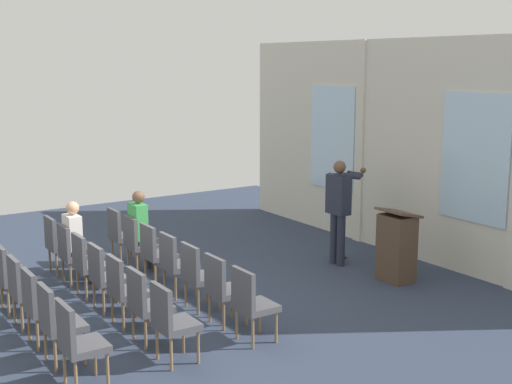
{
  "coord_description": "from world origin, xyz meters",
  "views": [
    {
      "loc": [
        8.67,
        -3.36,
        3.38
      ],
      "look_at": [
        0.02,
        2.35,
        1.41
      ],
      "focal_mm": 48.17,
      "sensor_mm": 36.0,
      "label": 1
    }
  ],
  "objects": [
    {
      "name": "rear_partition",
      "position": [
        0.03,
        5.36,
        1.89
      ],
      "size": [
        8.62,
        0.14,
        3.78
      ],
      "color": "beige",
      "rests_on": "ground"
    },
    {
      "name": "chair_r1_c0",
      "position": [
        -2.03,
        -0.13,
        0.53
      ],
      "size": [
        0.46,
        0.44,
        0.94
      ],
      "color": "olive",
      "rests_on": "ground"
    },
    {
      "name": "speaker",
      "position": [
        0.07,
        3.98,
        1.03
      ],
      "size": [
        0.51,
        0.69,
        1.77
      ],
      "color": "#232838",
      "rests_on": "ground"
    },
    {
      "name": "mic_stand",
      "position": [
        -0.22,
        4.24,
        0.34
      ],
      "size": [
        0.28,
        0.28,
        1.55
      ],
      "color": "black",
      "rests_on": "ground"
    },
    {
      "name": "chair_r0_c0",
      "position": [
        -2.03,
        0.95,
        0.53
      ],
      "size": [
        0.46,
        0.44,
        0.94
      ],
      "color": "olive",
      "rests_on": "ground"
    },
    {
      "name": "chair_r2_c6",
      "position": [
        2.03,
        -1.21,
        0.53
      ],
      "size": [
        0.46,
        0.44,
        0.94
      ],
      "color": "olive",
      "rests_on": "ground"
    },
    {
      "name": "chair_r1_c5",
      "position": [
        1.35,
        -0.13,
        0.53
      ],
      "size": [
        0.46,
        0.44,
        0.94
      ],
      "color": "olive",
      "rests_on": "ground"
    },
    {
      "name": "chair_r2_c4",
      "position": [
        0.68,
        -1.21,
        0.53
      ],
      "size": [
        0.46,
        0.44,
        0.94
      ],
      "color": "olive",
      "rests_on": "ground"
    },
    {
      "name": "chair_r1_c6",
      "position": [
        2.03,
        -0.13,
        0.53
      ],
      "size": [
        0.46,
        0.44,
        0.94
      ],
      "color": "olive",
      "rests_on": "ground"
    },
    {
      "name": "chair_r2_c3",
      "position": [
        0.0,
        -1.21,
        0.53
      ],
      "size": [
        0.46,
        0.44,
        0.94
      ],
      "color": "olive",
      "rests_on": "ground"
    },
    {
      "name": "chair_r2_c2",
      "position": [
        -0.68,
        -1.21,
        0.53
      ],
      "size": [
        0.46,
        0.44,
        0.94
      ],
      "color": "olive",
      "rests_on": "ground"
    },
    {
      "name": "chair_r1_c3",
      "position": [
        0.0,
        -0.13,
        0.53
      ],
      "size": [
        0.46,
        0.44,
        0.94
      ],
      "color": "olive",
      "rests_on": "ground"
    },
    {
      "name": "audience_r1_c1",
      "position": [
        -1.35,
        -0.05,
        0.72
      ],
      "size": [
        0.36,
        0.39,
        1.3
      ],
      "color": "#2D2D33",
      "rests_on": "ground"
    },
    {
      "name": "chair_r1_c2",
      "position": [
        -0.68,
        -0.13,
        0.53
      ],
      "size": [
        0.46,
        0.44,
        0.94
      ],
      "color": "olive",
      "rests_on": "ground"
    },
    {
      "name": "chair_r0_c1",
      "position": [
        -1.35,
        0.95,
        0.53
      ],
      "size": [
        0.46,
        0.44,
        0.94
      ],
      "color": "olive",
      "rests_on": "ground"
    },
    {
      "name": "chair_r0_c4",
      "position": [
        0.68,
        0.95,
        0.53
      ],
      "size": [
        0.46,
        0.44,
        0.94
      ],
      "color": "olive",
      "rests_on": "ground"
    },
    {
      "name": "chair_r1_c1",
      "position": [
        -1.35,
        -0.13,
        0.53
      ],
      "size": [
        0.46,
        0.44,
        0.94
      ],
      "color": "olive",
      "rests_on": "ground"
    },
    {
      "name": "ground_plane",
      "position": [
        0.0,
        0.0,
        0.0
      ],
      "size": [
        13.95,
        13.95,
        0.0
      ],
      "primitive_type": "plane",
      "color": "#2D384C"
    },
    {
      "name": "audience_r0_c1",
      "position": [
        -1.35,
        1.03,
        0.75
      ],
      "size": [
        0.36,
        0.39,
        1.35
      ],
      "color": "#2D2D33",
      "rests_on": "ground"
    },
    {
      "name": "lectern",
      "position": [
        1.26,
        4.16,
        0.55
      ],
      "size": [
        0.6,
        0.48,
        1.16
      ],
      "color": "#4C3828",
      "rests_on": "ground"
    },
    {
      "name": "chair_r0_c6",
      "position": [
        2.03,
        0.95,
        0.53
      ],
      "size": [
        0.46,
        0.44,
        0.94
      ],
      "color": "olive",
      "rests_on": "ground"
    },
    {
      "name": "chair_r2_c5",
      "position": [
        1.35,
        -1.21,
        0.53
      ],
      "size": [
        0.46,
        0.44,
        0.94
      ],
      "color": "olive",
      "rests_on": "ground"
    },
    {
      "name": "chair_r0_c5",
      "position": [
        1.35,
        0.95,
        0.53
      ],
      "size": [
        0.46,
        0.44,
        0.94
      ],
      "color": "olive",
      "rests_on": "ground"
    },
    {
      "name": "chair_r1_c4",
      "position": [
        0.68,
        -0.13,
        0.53
      ],
      "size": [
        0.46,
        0.44,
        0.94
      ],
      "color": "olive",
      "rests_on": "ground"
    },
    {
      "name": "chair_r0_c3",
      "position": [
        0.0,
        0.95,
        0.53
      ],
      "size": [
        0.46,
        0.44,
        0.94
      ],
      "color": "olive",
      "rests_on": "ground"
    },
    {
      "name": "chair_r0_c2",
      "position": [
        -0.68,
        0.95,
        0.53
      ],
      "size": [
        0.46,
        0.44,
        0.94
      ],
      "color": "olive",
      "rests_on": "ground"
    }
  ]
}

